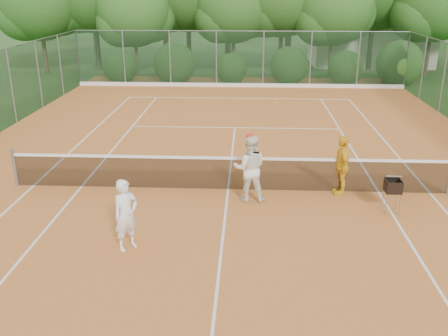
% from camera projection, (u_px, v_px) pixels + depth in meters
% --- Properties ---
extents(ground, '(120.00, 120.00, 0.00)m').
position_uv_depth(ground, '(228.00, 190.00, 13.75)').
color(ground, '#254719').
rests_on(ground, ground).
extents(clay_court, '(18.00, 36.00, 0.02)m').
position_uv_depth(clay_court, '(228.00, 190.00, 13.75)').
color(clay_court, '#C56F2D').
rests_on(clay_court, ground).
extents(club_building, '(8.00, 5.00, 3.00)m').
position_uv_depth(club_building, '(369.00, 43.00, 35.31)').
color(club_building, beige).
rests_on(club_building, ground).
extents(tennis_net, '(11.97, 0.10, 1.10)m').
position_uv_depth(tennis_net, '(228.00, 172.00, 13.57)').
color(tennis_net, gray).
rests_on(tennis_net, clay_court).
extents(player_white, '(0.66, 0.67, 1.56)m').
position_uv_depth(player_white, '(126.00, 215.00, 10.44)').
color(player_white, white).
rests_on(player_white, clay_court).
extents(player_center_grp, '(0.87, 0.68, 1.80)m').
position_uv_depth(player_center_grp, '(250.00, 168.00, 12.81)').
color(player_center_grp, white).
rests_on(player_center_grp, clay_court).
extents(player_yellow, '(0.47, 0.97, 1.61)m').
position_uv_depth(player_yellow, '(342.00, 165.00, 13.27)').
color(player_yellow, yellow).
rests_on(player_yellow, clay_court).
extents(ball_hopper, '(0.37, 0.37, 0.84)m').
position_uv_depth(ball_hopper, '(393.00, 187.00, 12.20)').
color(ball_hopper, gray).
rests_on(ball_hopper, clay_court).
extents(stray_ball_a, '(0.07, 0.07, 0.07)m').
position_uv_depth(stray_ball_a, '(209.00, 108.00, 22.70)').
color(stray_ball_a, '#B2CF30').
rests_on(stray_ball_a, clay_court).
extents(stray_ball_b, '(0.07, 0.07, 0.07)m').
position_uv_depth(stray_ball_b, '(230.00, 105.00, 23.32)').
color(stray_ball_b, '#C7DE33').
rests_on(stray_ball_b, clay_court).
extents(stray_ball_c, '(0.07, 0.07, 0.07)m').
position_uv_depth(stray_ball_c, '(276.00, 103.00, 23.81)').
color(stray_ball_c, yellow).
rests_on(stray_ball_c, clay_court).
extents(court_markings, '(11.03, 23.83, 0.01)m').
position_uv_depth(court_markings, '(228.00, 190.00, 13.74)').
color(court_markings, white).
rests_on(court_markings, clay_court).
extents(fence_back, '(18.07, 0.07, 3.00)m').
position_uv_depth(fence_back, '(240.00, 59.00, 27.29)').
color(fence_back, '#19381E').
rests_on(fence_back, clay_court).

